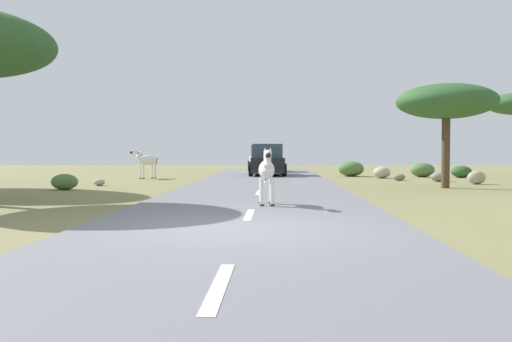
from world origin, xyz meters
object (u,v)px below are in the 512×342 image
at_px(bush_2, 351,169).
at_px(rock_4, 382,172).
at_px(bush_0, 422,170).
at_px(rock_3, 476,178).
at_px(car_1, 263,159).
at_px(bush_1, 461,172).
at_px(bush_3, 65,182).
at_px(car_0, 267,161).
at_px(rock_1, 399,177).
at_px(zebra_1, 146,161).
at_px(rock_2, 439,177).
at_px(rock_0, 99,182).
at_px(zebra_0, 267,171).
at_px(tree_0, 446,102).

bearing_deg(bush_2, rock_4, -56.22).
relative_size(bush_0, rock_3, 1.72).
bearing_deg(bush_0, car_1, 144.26).
xyz_separation_m(bush_1, bush_3, (-17.32, -9.53, -0.03)).
relative_size(car_0, rock_4, 5.02).
bearing_deg(bush_1, rock_1, -143.21).
bearing_deg(rock_3, bush_3, -166.54).
height_order(zebra_1, rock_2, zebra_1).
bearing_deg(bush_0, car_0, 174.42).
xyz_separation_m(bush_1, rock_2, (-2.27, -3.72, -0.10)).
bearing_deg(bush_2, rock_0, -143.18).
bearing_deg(car_0, rock_3, 139.37).
xyz_separation_m(car_0, rock_3, (8.91, -7.20, -0.57)).
relative_size(zebra_0, bush_0, 1.19).
xyz_separation_m(bush_0, rock_0, (-14.99, -7.88, -0.24)).
bearing_deg(zebra_1, bush_3, 125.98).
bearing_deg(tree_0, rock_3, 49.48).
xyz_separation_m(tree_0, rock_4, (-0.94, 7.35, -2.93)).
bearing_deg(zebra_1, rock_3, -151.43).
xyz_separation_m(car_0, bush_3, (-7.11, -11.03, -0.56)).
xyz_separation_m(zebra_1, bush_3, (-1.05, -7.85, -0.62)).
distance_m(tree_0, rock_1, 6.03).
distance_m(zebra_0, car_1, 22.21).
relative_size(zebra_0, car_1, 0.34).
xyz_separation_m(bush_0, bush_1, (1.85, -0.68, -0.07)).
height_order(zebra_1, rock_4, zebra_1).
height_order(tree_0, rock_1, tree_0).
relative_size(car_1, rock_2, 5.86).
relative_size(car_1, rock_3, 5.97).
distance_m(rock_0, rock_3, 15.60).
xyz_separation_m(bush_1, rock_4, (-4.29, -0.73, -0.02)).
height_order(car_0, rock_0, car_0).
xyz_separation_m(zebra_1, tree_0, (12.93, -6.39, 2.32)).
bearing_deg(bush_3, car_1, 67.69).
bearing_deg(rock_2, rock_0, -166.56).
bearing_deg(rock_4, car_0, 159.43).
bearing_deg(rock_0, car_1, 66.07).
distance_m(zebra_0, tree_0, 10.03).
xyz_separation_m(zebra_0, tree_0, (6.61, 7.17, 2.33)).
bearing_deg(zebra_0, rock_3, -135.85).
distance_m(bush_1, rock_4, 4.35).
bearing_deg(car_1, zebra_0, -92.27).
bearing_deg(bush_1, zebra_0, -123.12).
relative_size(bush_1, rock_4, 1.20).
height_order(zebra_1, bush_3, zebra_1).
bearing_deg(rock_3, rock_1, 132.99).
relative_size(car_1, rock_1, 7.64).
height_order(rock_0, rock_3, rock_3).
bearing_deg(rock_2, car_0, 146.71).
relative_size(zebra_1, bush_2, 1.09).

